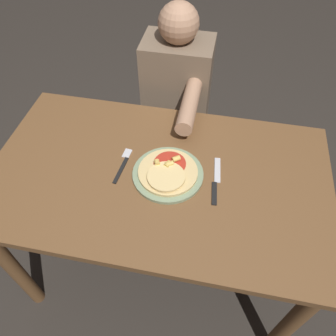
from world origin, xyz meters
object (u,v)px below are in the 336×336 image
fork (123,163)px  plate (168,174)px  dining_table (159,192)px  person_diner (177,101)px  knife (216,181)px  pizza (168,172)px

fork → plate: bearing=-6.7°
dining_table → plate: bearing=2.4°
dining_table → person_diner: person_diner is taller
fork → person_diner: (0.11, 0.56, -0.11)m
knife → person_diner: 0.63m
fork → person_diner: 0.58m
pizza → fork: bearing=171.8°
knife → fork: bearing=177.2°
dining_table → fork: fork is taller
pizza → person_diner: 0.60m
plate → person_diner: 0.59m
knife → person_diner: person_diner is taller
knife → dining_table: bearing=-178.7°
pizza → dining_table: bearing=175.4°
dining_table → plate: size_ratio=4.85×
pizza → fork: (-0.18, 0.03, -0.02)m
person_diner → fork: bearing=-101.3°
dining_table → knife: (0.22, 0.01, 0.12)m
knife → person_diner: (-0.25, 0.57, -0.11)m
dining_table → knife: knife is taller
fork → knife: bearing=-2.8°
dining_table → pizza: size_ratio=5.79×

